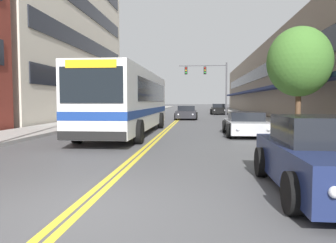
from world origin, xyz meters
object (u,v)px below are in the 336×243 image
(traffic_signal_mast, at_px, (210,78))
(street_tree_right_mid, at_px, (299,62))
(fire_hydrant, at_px, (287,127))
(car_navy_parked_right_foreground, at_px, (324,158))
(car_beige_parked_left_near, at_px, (147,111))
(car_black_parked_right_mid, at_px, (218,109))
(city_bus, at_px, (130,99))
(car_red_parked_left_far, at_px, (133,113))
(car_charcoal_moving_lead, at_px, (186,113))
(car_silver_parked_right_far, at_px, (246,124))

(traffic_signal_mast, height_order, street_tree_right_mid, traffic_signal_mast)
(fire_hydrant, bearing_deg, car_navy_parked_right_foreground, -100.42)
(car_beige_parked_left_near, xyz_separation_m, car_black_parked_right_mid, (8.68, 3.91, 0.09))
(city_bus, height_order, fire_hydrant, city_bus)
(city_bus, height_order, street_tree_right_mid, street_tree_right_mid)
(car_red_parked_left_far, xyz_separation_m, car_navy_parked_right_foreground, (8.69, -24.38, 0.06))
(traffic_signal_mast, bearing_deg, car_navy_parked_right_foreground, -88.13)
(city_bus, distance_m, car_charcoal_moving_lead, 14.12)
(car_beige_parked_left_near, bearing_deg, city_bus, -83.39)
(car_red_parked_left_far, bearing_deg, traffic_signal_mast, 51.46)
(car_charcoal_moving_lead, bearing_deg, car_black_parked_right_mid, 72.26)
(city_bus, height_order, car_silver_parked_right_far, city_bus)
(car_charcoal_moving_lead, distance_m, street_tree_right_mid, 16.88)
(car_navy_parked_right_foreground, relative_size, car_black_parked_right_mid, 0.97)
(car_charcoal_moving_lead, bearing_deg, street_tree_right_mid, -69.76)
(city_bus, bearing_deg, car_black_parked_right_mid, 76.27)
(car_navy_parked_right_foreground, relative_size, street_tree_right_mid, 0.87)
(traffic_signal_mast, bearing_deg, car_red_parked_left_far, -128.54)
(car_red_parked_left_far, height_order, car_black_parked_right_mid, car_black_parked_right_mid)
(city_bus, height_order, car_red_parked_left_far, city_bus)
(fire_hydrant, bearing_deg, traffic_signal_mast, 96.22)
(car_red_parked_left_far, distance_m, fire_hydrant, 18.67)
(car_beige_parked_left_near, bearing_deg, car_silver_parked_right_far, -68.67)
(car_black_parked_right_mid, bearing_deg, car_red_parked_left_far, -126.47)
(car_beige_parked_left_near, height_order, car_silver_parked_right_far, car_silver_parked_right_far)
(city_bus, relative_size, car_silver_parked_right_far, 2.84)
(car_charcoal_moving_lead, bearing_deg, car_navy_parked_right_foreground, -81.75)
(car_red_parked_left_far, relative_size, traffic_signal_mast, 0.66)
(car_charcoal_moving_lead, height_order, fire_hydrant, car_charcoal_moving_lead)
(car_red_parked_left_far, bearing_deg, street_tree_right_mid, -54.54)
(city_bus, bearing_deg, car_charcoal_moving_lead, 79.72)
(traffic_signal_mast, bearing_deg, car_charcoal_moving_lead, -105.16)
(car_silver_parked_right_far, bearing_deg, car_navy_parked_right_foreground, -89.98)
(car_silver_parked_right_far, bearing_deg, traffic_signal_mast, 92.69)
(city_bus, bearing_deg, fire_hydrant, -15.13)
(traffic_signal_mast, xyz_separation_m, fire_hydrant, (2.73, -25.08, -3.98))
(car_red_parked_left_far, bearing_deg, car_charcoal_moving_lead, 4.06)
(fire_hydrant, bearing_deg, car_beige_parked_left_near, 113.44)
(car_charcoal_moving_lead, bearing_deg, car_beige_parked_left_near, 123.28)
(car_red_parked_left_far, distance_m, car_navy_parked_right_foreground, 25.89)
(car_red_parked_left_far, relative_size, fire_hydrant, 5.29)
(fire_hydrant, bearing_deg, street_tree_right_mid, 31.43)
(car_black_parked_right_mid, bearing_deg, car_navy_parked_right_foreground, -90.15)
(car_black_parked_right_mid, height_order, street_tree_right_mid, street_tree_right_mid)
(car_red_parked_left_far, height_order, fire_hydrant, car_red_parked_left_far)
(car_black_parked_right_mid, xyz_separation_m, car_silver_parked_right_far, (-0.10, -25.88, -0.07))
(car_silver_parked_right_far, height_order, street_tree_right_mid, street_tree_right_mid)
(street_tree_right_mid, bearing_deg, car_silver_parked_right_far, 150.39)
(car_navy_parked_right_foreground, bearing_deg, street_tree_right_mid, 76.71)
(car_navy_parked_right_foreground, distance_m, traffic_signal_mast, 34.13)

